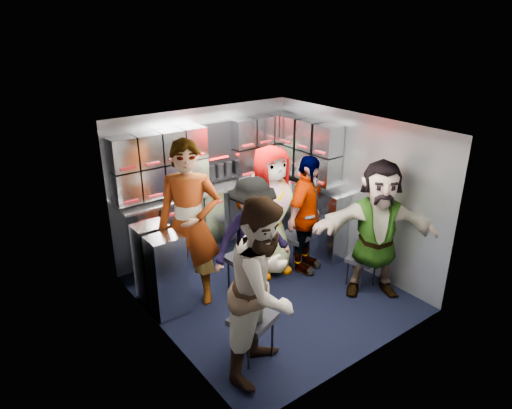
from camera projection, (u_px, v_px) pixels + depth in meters
floor at (269, 293)px, 5.73m from camera, size 3.00×3.00×0.00m
wall_back at (205, 182)px, 6.44m from camera, size 2.80×0.04×2.10m
wall_left at (161, 250)px, 4.56m from camera, size 0.04×3.00×2.10m
wall_right at (352, 191)px, 6.10m from camera, size 0.04×3.00×2.10m
ceiling at (272, 128)px, 4.93m from camera, size 2.80×3.00×0.02m
cart_bank_back at (214, 223)px, 6.50m from camera, size 2.68×0.38×0.99m
cart_bank_left at (160, 269)px, 5.30m from camera, size 0.38×0.76×0.99m
counter at (213, 189)px, 6.30m from camera, size 2.68×0.42×0.03m
locker_bank_back at (209, 154)px, 6.16m from camera, size 2.68×0.28×0.82m
locker_bank_right at (310, 150)px, 6.37m from camera, size 0.28×1.00×0.82m
right_cabinet at (311, 217)px, 6.68m from camera, size 0.28×1.20×1.00m
coffee_niche at (218, 153)px, 6.32m from camera, size 0.46×0.16×0.84m
red_latch_strip at (221, 202)px, 6.20m from camera, size 2.60×0.02×0.03m
jump_seat_near_left at (253, 321)px, 4.51m from camera, size 0.51×0.50×0.48m
jump_seat_mid_left at (244, 260)px, 5.65m from camera, size 0.43×0.41×0.48m
jump_seat_center at (262, 239)px, 6.23m from camera, size 0.41×0.40×0.45m
jump_seat_mid_right at (296, 237)px, 6.26m from camera, size 0.45×0.43×0.46m
jump_seat_near_right at (362, 260)px, 5.76m from camera, size 0.44×0.43×0.42m
attendant_standing at (190, 225)px, 5.23m from camera, size 0.87×0.81×2.00m
attendant_arc_a at (264, 288)px, 4.20m from camera, size 1.09×1.01×1.79m
attendant_arc_b at (252, 240)px, 5.38m from camera, size 1.06×0.70×1.55m
attendant_arc_c at (271, 211)px, 5.91m from camera, size 0.92×0.66×1.75m
attendant_arc_d at (306, 215)px, 5.97m from camera, size 1.02×0.74×1.61m
attendant_arc_e at (377, 230)px, 5.44m from camera, size 1.57×1.38×1.72m
bottle_left at (200, 183)px, 6.09m from camera, size 0.07×0.07×0.26m
bottle_mid at (193, 186)px, 6.03m from camera, size 0.07×0.07×0.23m
bottle_right at (248, 171)px, 6.53m from camera, size 0.06×0.06×0.26m
cup_left at (198, 189)px, 6.09m from camera, size 0.07×0.07×0.10m
cup_right at (253, 176)px, 6.59m from camera, size 0.08×0.08×0.10m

